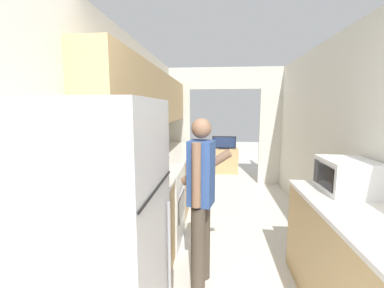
{
  "coord_description": "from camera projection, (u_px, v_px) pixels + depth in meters",
  "views": [
    {
      "loc": [
        -0.16,
        -0.67,
        1.65
      ],
      "look_at": [
        -0.5,
        2.82,
        1.16
      ],
      "focal_mm": 24.0,
      "sensor_mm": 36.0,
      "label": 1
    }
  ],
  "objects": [
    {
      "name": "wall_right",
      "position": [
        365.0,
        151.0,
        2.41
      ],
      "size": [
        0.06,
        7.3,
        2.5
      ],
      "color": "silver",
      "rests_on": "ground_plane"
    },
    {
      "name": "tv_cabinet",
      "position": [
        224.0,
        161.0,
        6.56
      ],
      "size": [
        0.71,
        0.42,
        0.63
      ],
      "color": "tan",
      "rests_on": "ground_plane"
    },
    {
      "name": "counter_left",
      "position": [
        167.0,
        187.0,
        3.89
      ],
      "size": [
        0.62,
        3.77,
        0.91
      ],
      "color": "tan",
      "rests_on": "ground_plane"
    },
    {
      "name": "wall_left",
      "position": [
        134.0,
        122.0,
        3.05
      ],
      "size": [
        0.38,
        7.3,
        2.5
      ],
      "color": "silver",
      "rests_on": "ground_plane"
    },
    {
      "name": "range_oven",
      "position": [
        157.0,
        204.0,
        3.18
      ],
      "size": [
        0.66,
        0.73,
        1.05
      ],
      "color": "white",
      "rests_on": "ground_plane"
    },
    {
      "name": "wall_far_with_doorway",
      "position": [
        224.0,
        118.0,
        5.54
      ],
      "size": [
        2.8,
        0.06,
        2.5
      ],
      "color": "silver",
      "rests_on": "ground_plane"
    },
    {
      "name": "television",
      "position": [
        224.0,
        143.0,
        6.45
      ],
      "size": [
        0.59,
        0.16,
        0.32
      ],
      "color": "black",
      "rests_on": "tv_cabinet"
    },
    {
      "name": "knife",
      "position": [
        166.0,
        159.0,
        3.67
      ],
      "size": [
        0.04,
        0.32,
        0.02
      ],
      "rotation": [
        0.0,
        0.0,
        0.02
      ],
      "color": "#B7B7BC",
      "rests_on": "counter_left"
    },
    {
      "name": "microwave",
      "position": [
        347.0,
        176.0,
        2.24
      ],
      "size": [
        0.4,
        0.49,
        0.29
      ],
      "color": "white",
      "rests_on": "counter_right"
    },
    {
      "name": "person",
      "position": [
        201.0,
        199.0,
        2.33
      ],
      "size": [
        0.51,
        0.43,
        1.56
      ],
      "rotation": [
        0.0,
        0.0,
        1.34
      ],
      "color": "#4C4238",
      "rests_on": "ground_plane"
    },
    {
      "name": "counter_right",
      "position": [
        364.0,
        276.0,
        1.84
      ],
      "size": [
        0.62,
        1.73,
        0.91
      ],
      "color": "tan",
      "rests_on": "ground_plane"
    },
    {
      "name": "refrigerator",
      "position": [
        96.0,
        248.0,
        1.47
      ],
      "size": [
        0.75,
        0.72,
        1.7
      ],
      "color": "#B7B7BC",
      "rests_on": "ground_plane"
    }
  ]
}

